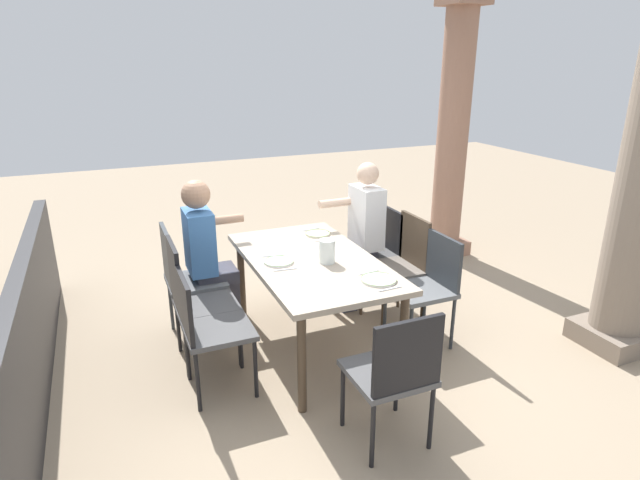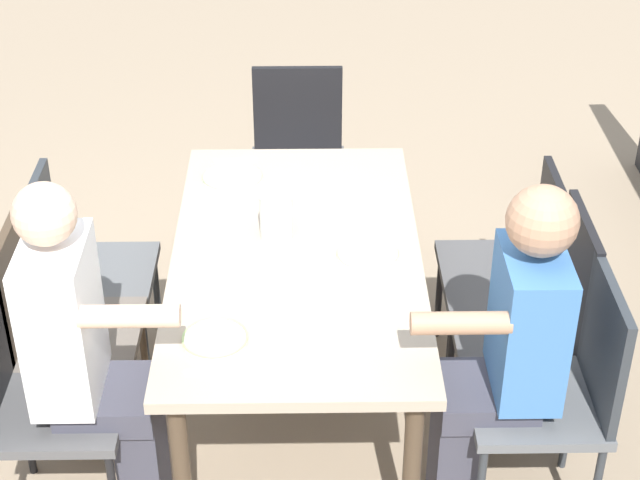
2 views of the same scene
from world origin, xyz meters
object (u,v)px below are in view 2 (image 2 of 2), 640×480
at_px(chair_head_east, 298,151).
at_px(plate_2, 232,177).
at_px(diner_woman_green, 506,350).
at_px(chair_east_north, 77,264).
at_px(plate_1, 368,254).
at_px(dining_table, 297,270).
at_px(chair_west_north, 33,397).
at_px(plate_0, 215,338).
at_px(chair_east_south, 516,261).
at_px(diner_man_white, 87,355).
at_px(water_pitcher, 276,219).
at_px(chair_mid_south, 540,318).
at_px(chair_mid_north, 55,323).
at_px(chair_west_south, 561,386).

relative_size(chair_head_east, plate_2, 3.59).
bearing_deg(plate_2, diner_woman_green, -139.08).
height_order(chair_east_north, plate_1, chair_east_north).
distance_m(dining_table, chair_head_east, 1.23).
height_order(chair_west_north, plate_0, chair_west_north).
bearing_deg(plate_1, plate_2, 41.83).
distance_m(dining_table, chair_west_north, 1.02).
xyz_separation_m(chair_east_south, plate_1, (-0.30, 0.61, 0.24)).
xyz_separation_m(chair_east_north, diner_woman_green, (-0.80, -1.53, 0.19)).
relative_size(chair_east_south, chair_head_east, 0.99).
xyz_separation_m(diner_man_white, plate_2, (1.07, -0.41, 0.05)).
distance_m(dining_table, water_pitcher, 0.20).
bearing_deg(chair_west_north, diner_man_white, -90.85).
bearing_deg(dining_table, plate_0, 153.00).
height_order(chair_mid_south, plate_0, chair_mid_south).
height_order(chair_head_east, water_pitcher, water_pitcher).
xyz_separation_m(chair_mid_north, diner_woman_green, (-0.39, -1.54, 0.17)).
bearing_deg(diner_woman_green, plate_2, 40.92).
bearing_deg(diner_man_white, chair_head_east, -20.85).
relative_size(chair_west_south, chair_east_north, 1.08).
xyz_separation_m(chair_east_south, plate_0, (-0.78, 1.12, 0.24)).
height_order(chair_mid_north, chair_head_east, chair_mid_north).
relative_size(diner_woman_green, plate_2, 5.29).
distance_m(chair_west_south, chair_mid_south, 0.38).
relative_size(diner_man_white, plate_2, 5.38).
height_order(dining_table, plate_0, plate_0).
height_order(chair_head_east, diner_man_white, diner_man_white).
height_order(chair_mid_north, chair_mid_south, chair_mid_south).
height_order(plate_0, water_pitcher, water_pitcher).
bearing_deg(chair_west_north, dining_table, -58.97).
relative_size(chair_mid_south, plate_2, 3.88).
height_order(diner_woman_green, plate_1, diner_woman_green).
relative_size(dining_table, chair_mid_north, 1.76).
distance_m(chair_east_south, water_pitcher, 1.00).
bearing_deg(dining_table, plate_2, 25.20).
bearing_deg(chair_west_north, plate_0, -88.61).
bearing_deg(water_pitcher, chair_east_north, 78.02).
xyz_separation_m(dining_table, chair_west_north, (-0.52, 0.86, -0.14)).
distance_m(dining_table, chair_mid_north, 0.89).
bearing_deg(dining_table, chair_mid_north, 98.87).
xyz_separation_m(dining_table, diner_man_white, (-0.52, 0.66, 0.04)).
bearing_deg(plate_2, chair_west_north, 150.60).
height_order(chair_head_east, plate_1, chair_head_east).
xyz_separation_m(chair_west_south, water_pitcher, (0.63, 0.94, 0.27)).
bearing_deg(chair_head_east, plate_0, 171.55).
distance_m(chair_west_south, chair_head_east, 1.95).
relative_size(chair_mid_north, plate_1, 4.14).
bearing_deg(plate_0, diner_man_white, 92.48).
distance_m(chair_head_east, water_pitcher, 1.16).
relative_size(diner_man_white, plate_0, 6.22).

